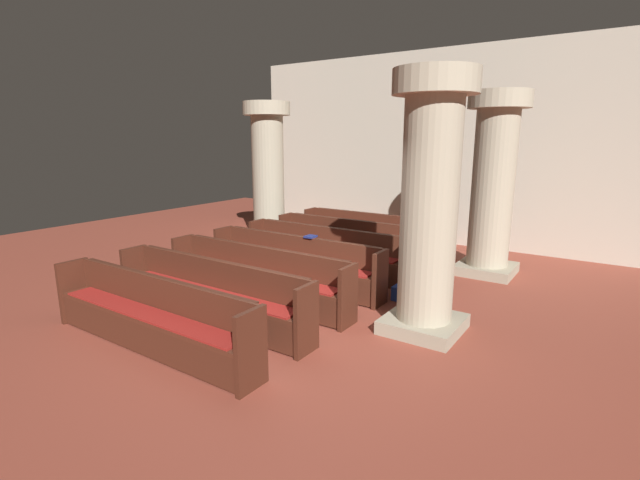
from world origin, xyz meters
The scene contains 15 objects.
ground_plane centered at (0.00, 0.00, 0.00)m, with size 19.20×19.20×0.00m, color brown.
back_wall centered at (0.00, 6.08, 2.25)m, with size 10.00×0.16×4.50m, color beige.
pew_row_0 centered at (-0.68, 4.17, 0.46)m, with size 3.35×0.47×0.86m.
pew_row_1 centered at (-0.68, 3.22, 0.46)m, with size 3.35×0.46×0.86m.
pew_row_2 centered at (-0.68, 2.27, 0.46)m, with size 3.35×0.46×0.86m.
pew_row_3 centered at (-0.68, 1.32, 0.46)m, with size 3.35×0.47×0.86m.
pew_row_4 centered at (-0.68, 0.37, 0.46)m, with size 3.35×0.46×0.86m.
pew_row_5 centered at (-0.68, -0.58, 0.46)m, with size 3.35×0.46×0.86m.
pew_row_6 centered at (-0.68, -1.54, 0.46)m, with size 3.35×0.47×0.86m.
pillar_aisle_side centered at (1.85, 3.96, 1.72)m, with size 1.08×1.08×3.30m.
pillar_far_side centered at (-3.17, 3.62, 1.72)m, with size 1.08×1.08×3.30m.
pillar_aisle_rear centered at (1.85, 0.81, 1.72)m, with size 1.03×1.03×3.30m.
lectern centered at (0.07, 5.14, 0.45)m, with size 0.48×0.45×1.08m.
hymn_book centered at (-0.47, 1.51, 0.87)m, with size 0.17×0.19×0.03m, color navy.
kneeler_box_blue centered at (1.22, 1.76, 0.11)m, with size 0.42×0.32×0.23m, color navy.
Camera 1 is at (3.88, -4.65, 2.51)m, focal length 25.61 mm.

